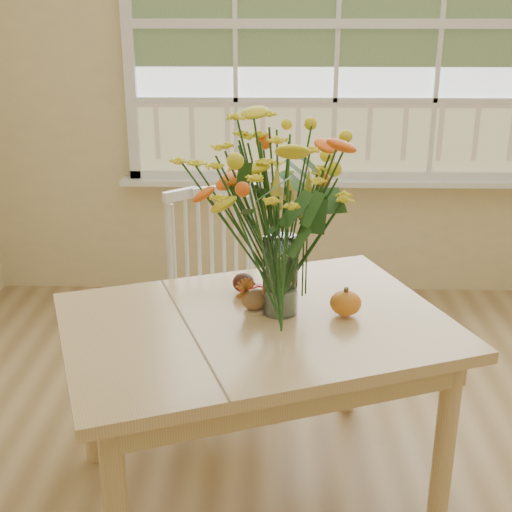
{
  "coord_description": "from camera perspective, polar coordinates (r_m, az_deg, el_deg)",
  "views": [
    {
      "loc": [
        -0.36,
        -1.64,
        1.66
      ],
      "look_at": [
        -0.4,
        0.43,
        0.89
      ],
      "focal_mm": 48.0,
      "sensor_mm": 36.0,
      "label": 1
    }
  ],
  "objects": [
    {
      "name": "dark_gourd",
      "position": [
        2.47,
        -1.07,
        -2.31
      ],
      "size": [
        0.12,
        0.08,
        0.07
      ],
      "color": "#38160F",
      "rests_on": "dining_table"
    },
    {
      "name": "turkey_figurine",
      "position": [
        2.31,
        -0.1,
        -3.66
      ],
      "size": [
        0.11,
        0.1,
        0.12
      ],
      "rotation": [
        0.0,
        0.0,
        0.43
      ],
      "color": "#CCB78C",
      "rests_on": "dining_table"
    },
    {
      "name": "wall_back",
      "position": [
        3.92,
        6.68,
        15.77
      ],
      "size": [
        4.0,
        0.02,
        2.7
      ],
      "primitive_type": "cube",
      "color": "beige",
      "rests_on": "floor"
    },
    {
      "name": "pumpkin",
      "position": [
        2.31,
        7.47,
        -4.0
      ],
      "size": [
        0.11,
        0.11,
        0.08
      ],
      "primitive_type": "ellipsoid",
      "color": "orange",
      "rests_on": "dining_table"
    },
    {
      "name": "windsor_chair",
      "position": [
        2.97,
        -3.09,
        -2.41
      ],
      "size": [
        0.54,
        0.53,
        0.9
      ],
      "rotation": [
        0.0,
        0.0,
        0.41
      ],
      "color": "white",
      "rests_on": "floor"
    },
    {
      "name": "window",
      "position": [
        3.87,
        6.85,
        18.4
      ],
      "size": [
        2.42,
        0.12,
        1.74
      ],
      "color": "silver",
      "rests_on": "wall_back"
    },
    {
      "name": "dining_table",
      "position": [
        2.32,
        -0.01,
        -7.41
      ],
      "size": [
        1.48,
        1.26,
        0.67
      ],
      "rotation": [
        0.0,
        0.0,
        0.35
      ],
      "color": "tan",
      "rests_on": "floor"
    },
    {
      "name": "flower_vase",
      "position": [
        2.19,
        2.13,
        4.83
      ],
      "size": [
        0.56,
        0.56,
        0.67
      ],
      "color": "white",
      "rests_on": "dining_table"
    }
  ]
}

